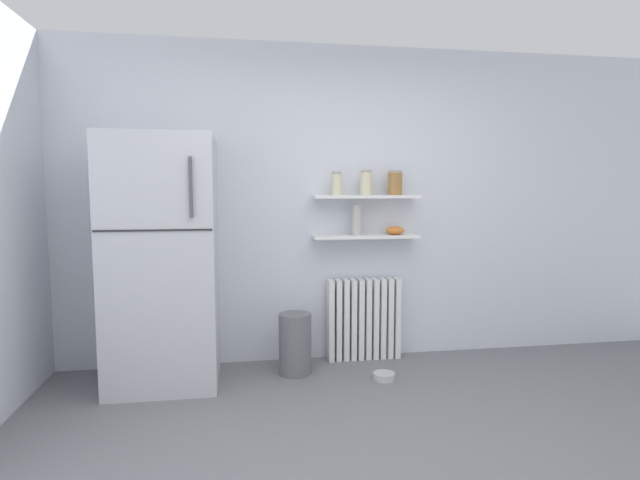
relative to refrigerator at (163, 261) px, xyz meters
The scene contains 13 objects.
ground_plane 1.96m from the refrigerator, 41.41° to the right, with size 7.04×7.04×0.00m, color slate.
back_wall 1.42m from the refrigerator, 17.04° to the left, with size 7.04×0.10×2.60m, color silver.
refrigerator is the anchor object (origin of this frame).
radiator 1.70m from the refrigerator, ahead, with size 0.61×0.12×0.68m.
wall_shelf_lower 1.61m from the refrigerator, ahead, with size 0.87×0.22×0.03m, color white.
wall_shelf_upper 1.67m from the refrigerator, ahead, with size 0.87×0.22×0.03m, color white.
storage_jar_0 1.47m from the refrigerator, 10.16° to the left, with size 0.08×0.08×0.19m.
storage_jar_1 1.70m from the refrigerator, ahead, with size 0.09×0.09×0.20m.
storage_jar_2 1.93m from the refrigerator, ahead, with size 0.12×0.12×0.20m.
vase 1.55m from the refrigerator, ahead, with size 0.08×0.08×0.25m, color #B2ADA8.
shelf_bowl 1.86m from the refrigerator, ahead, with size 0.15×0.15×0.07m, color orange.
trash_bin 1.18m from the refrigerator, ahead, with size 0.25×0.25×0.47m, color slate.
pet_food_bowl 1.86m from the refrigerator, ahead, with size 0.16×0.16×0.05m, color #B7B7BC.
Camera 1 is at (-0.75, -2.09, 1.42)m, focal length 28.08 mm.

